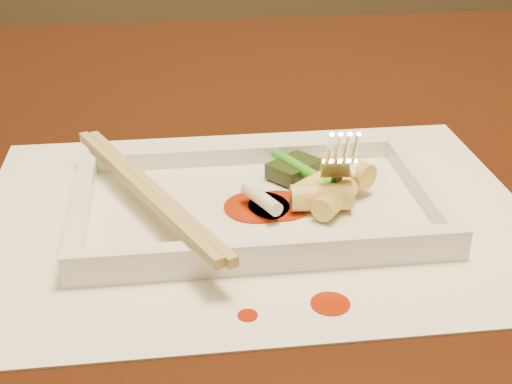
{
  "coord_description": "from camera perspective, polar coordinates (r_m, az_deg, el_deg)",
  "views": [
    {
      "loc": [
        -0.15,
        -0.59,
        1.01
      ],
      "look_at": [
        -0.09,
        -0.14,
        0.77
      ],
      "focal_mm": 50.0,
      "sensor_mm": 36.0,
      "label": 1
    }
  ],
  "objects": [
    {
      "name": "table",
      "position": [
        0.71,
        6.11,
        -2.99
      ],
      "size": [
        1.4,
        0.9,
        0.75
      ],
      "color": "black",
      "rests_on": "ground"
    },
    {
      "name": "placemat",
      "position": [
        0.52,
        -0.0,
        -1.83
      ],
      "size": [
        0.4,
        0.3,
        0.0
      ],
      "primitive_type": "cube",
      "color": "white",
      "rests_on": "table"
    },
    {
      "name": "sauce_splatter_a",
      "position": [
        0.43,
        5.96,
        -8.88
      ],
      "size": [
        0.02,
        0.02,
        0.0
      ],
      "primitive_type": "cylinder",
      "color": "#A12104",
      "rests_on": "placemat"
    },
    {
      "name": "sauce_splatter_b",
      "position": [
        0.42,
        -0.67,
        -9.84
      ],
      "size": [
        0.01,
        0.01,
        0.0
      ],
      "primitive_type": "cylinder",
      "color": "#A12104",
      "rests_on": "placemat"
    },
    {
      "name": "plate_base",
      "position": [
        0.52,
        -0.0,
        -1.37
      ],
      "size": [
        0.26,
        0.16,
        0.01
      ],
      "primitive_type": "cube",
      "color": "white",
      "rests_on": "placemat"
    },
    {
      "name": "plate_rim_far",
      "position": [
        0.58,
        -0.92,
        3.08
      ],
      "size": [
        0.26,
        0.01,
        0.01
      ],
      "primitive_type": "cube",
      "color": "white",
      "rests_on": "plate_base"
    },
    {
      "name": "plate_rim_near",
      "position": [
        0.45,
        1.18,
        -4.64
      ],
      "size": [
        0.26,
        0.01,
        0.01
      ],
      "primitive_type": "cube",
      "color": "white",
      "rests_on": "plate_base"
    },
    {
      "name": "plate_rim_left",
      "position": [
        0.52,
        -13.81,
        -1.09
      ],
      "size": [
        0.01,
        0.14,
        0.01
      ],
      "primitive_type": "cube",
      "color": "white",
      "rests_on": "plate_base"
    },
    {
      "name": "plate_rim_right",
      "position": [
        0.54,
        13.12,
        0.48
      ],
      "size": [
        0.01,
        0.14,
        0.01
      ],
      "primitive_type": "cube",
      "color": "white",
      "rests_on": "plate_base"
    },
    {
      "name": "veg_piece",
      "position": [
        0.55,
        3.07,
        1.87
      ],
      "size": [
        0.05,
        0.05,
        0.01
      ],
      "primitive_type": "cube",
      "rotation": [
        0.0,
        0.0,
        0.7
      ],
      "color": "black",
      "rests_on": "plate_base"
    },
    {
      "name": "scallion_white",
      "position": [
        0.5,
        0.43,
        -0.52
      ],
      "size": [
        0.03,
        0.04,
        0.01
      ],
      "primitive_type": "cylinder",
      "rotation": [
        1.57,
        0.0,
        0.44
      ],
      "color": "#EAEACC",
      "rests_on": "plate_base"
    },
    {
      "name": "scallion_green",
      "position": [
        0.54,
        4.2,
        1.52
      ],
      "size": [
        0.05,
        0.08,
        0.01
      ],
      "primitive_type": "cylinder",
      "rotation": [
        1.57,
        0.0,
        0.47
      ],
      "color": "#299618",
      "rests_on": "plate_base"
    },
    {
      "name": "chopstick_a",
      "position": [
        0.51,
        -9.24,
        0.22
      ],
      "size": [
        0.1,
        0.21,
        0.01
      ],
      "primitive_type": "cube",
      "rotation": [
        0.0,
        0.0,
        0.44
      ],
      "color": "tan",
      "rests_on": "plate_rim_near"
    },
    {
      "name": "chopstick_b",
      "position": [
        0.51,
        -8.34,
        0.27
      ],
      "size": [
        0.1,
        0.21,
        0.01
      ],
      "primitive_type": "cube",
      "rotation": [
        0.0,
        0.0,
        0.44
      ],
      "color": "tan",
      "rests_on": "plate_rim_near"
    },
    {
      "name": "fork",
      "position": [
        0.52,
        7.55,
        7.69
      ],
      "size": [
        0.09,
        0.1,
        0.14
      ],
      "primitive_type": null,
      "color": "silver",
      "rests_on": "plate_base"
    },
    {
      "name": "sauce_blob_0",
      "position": [
        0.51,
        0.05,
        -1.2
      ],
      "size": [
        0.05,
        0.05,
        0.0
      ],
      "primitive_type": "cylinder",
      "color": "#A12104",
      "rests_on": "plate_base"
    },
    {
      "name": "sauce_blob_1",
      "position": [
        0.51,
        1.9,
        -1.1
      ],
      "size": [
        0.05,
        0.05,
        0.0
      ],
      "primitive_type": "cylinder",
      "color": "#A12104",
      "rests_on": "plate_base"
    },
    {
      "name": "rice_cake_0",
      "position": [
        0.51,
        5.25,
        -0.42
      ],
      "size": [
        0.04,
        0.02,
        0.02
      ],
      "primitive_type": "cylinder",
      "rotation": [
        1.57,
        0.0,
        1.51
      ],
      "color": "#F4E572",
      "rests_on": "plate_base"
    },
    {
      "name": "rice_cake_1",
      "position": [
        0.51,
        6.34,
        -0.55
      ],
      "size": [
        0.04,
        0.04,
        0.02
      ],
      "primitive_type": "cylinder",
      "rotation": [
        1.57,
        0.0,
        2.47
      ],
      "color": "#F4E572",
      "rests_on": "plate_base"
    },
    {
      "name": "rice_cake_2",
      "position": [
        0.54,
        7.39,
        1.79
      ],
      "size": [
        0.04,
        0.04,
        0.02
      ],
      "primitive_type": "cylinder",
      "rotation": [
        1.57,
        0.0,
        0.64
      ],
      "color": "#F4E572",
      "rests_on": "plate_base"
    },
    {
      "name": "rice_cake_3",
      "position": [
        0.53,
        5.11,
        0.67
      ],
      "size": [
        0.05,
        0.04,
        0.02
      ],
      "primitive_type": "cylinder",
      "rotation": [
        1.57,
        0.0,
        2.28
      ],
      "color": "#F4E572",
      "rests_on": "plate_base"
    }
  ]
}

